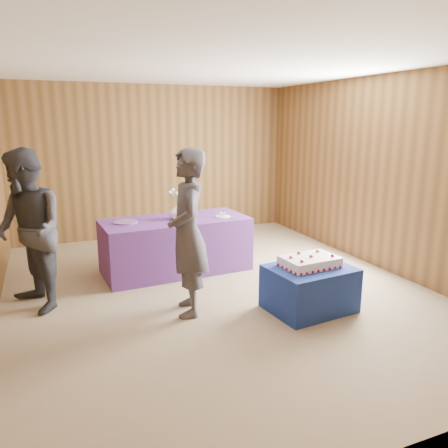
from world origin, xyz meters
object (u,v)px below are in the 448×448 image
sheet_cake (310,262)px  guest_right (28,232)px  serving_table (176,245)px  guest_left (188,233)px  vase (177,211)px  cake_table (309,288)px

sheet_cake → guest_right: bearing=153.6°
serving_table → guest_left: size_ratio=1.10×
vase → guest_right: (-1.87, -0.64, 0.04)m
sheet_cake → guest_left: 1.39m
serving_table → sheet_cake: serving_table is taller
vase → guest_left: bearing=-101.6°
serving_table → guest_right: size_ratio=1.10×
cake_table → guest_right: 3.16m
cake_table → guest_right: size_ratio=0.50×
cake_table → serving_table: (-1.01, 1.84, 0.12)m
serving_table → guest_right: 2.02m
sheet_cake → serving_table: bearing=115.1°
guest_right → serving_table: bearing=88.1°
serving_table → guest_right: guest_right is taller
guest_left → vase: bearing=-179.5°
serving_table → cake_table: bearing=-64.2°
serving_table → vase: 0.49m
guest_left → sheet_cake: bearing=83.9°
guest_left → guest_right: 1.75m
vase → guest_left: (-0.28, -1.37, 0.05)m
cake_table → serving_table: serving_table is taller
guest_left → guest_right: bearing=-102.7°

